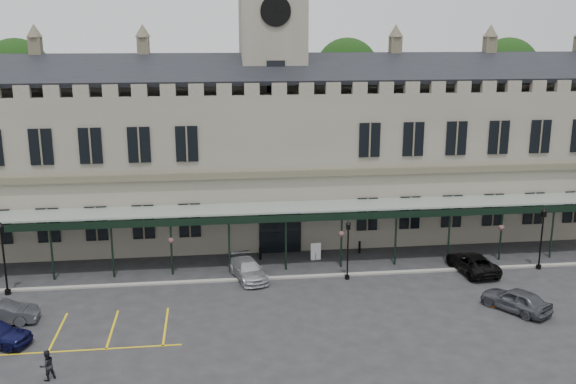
{
  "coord_description": "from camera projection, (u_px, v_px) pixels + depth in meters",
  "views": [
    {
      "loc": [
        -5.2,
        -35.61,
        16.48
      ],
      "look_at": [
        0.0,
        6.0,
        6.0
      ],
      "focal_mm": 40.0,
      "sensor_mm": 36.0,
      "label": 1
    }
  ],
  "objects": [
    {
      "name": "person_b",
      "position": [
        47.0,
        365.0,
        31.1
      ],
      "size": [
        0.96,
        0.93,
        1.55
      ],
      "primitive_type": "imported",
      "rotation": [
        0.0,
        0.0,
        3.83
      ],
      "color": "black",
      "rests_on": "ground"
    },
    {
      "name": "car_van",
      "position": [
        472.0,
        263.0,
        45.21
      ],
      "size": [
        2.71,
        5.03,
        1.34
      ],
      "primitive_type": "imported",
      "rotation": [
        0.0,
        0.0,
        3.24
      ],
      "color": "black",
      "rests_on": "ground"
    },
    {
      "name": "parking_markings",
      "position": [
        56.0,
        336.0,
        35.78
      ],
      "size": [
        16.0,
        6.0,
        0.01
      ],
      "primitive_type": null,
      "color": "gold",
      "rests_on": "ground"
    },
    {
      "name": "clock_tower",
      "position": [
        272.0,
        76.0,
        51.12
      ],
      "size": [
        5.6,
        5.6,
        24.8
      ],
      "color": "slate",
      "rests_on": "ground"
    },
    {
      "name": "tree_behind_left",
      "position": [
        17.0,
        74.0,
        57.22
      ],
      "size": [
        6.0,
        6.0,
        16.0
      ],
      "color": "#332314",
      "rests_on": "ground"
    },
    {
      "name": "lamp_post_right",
      "position": [
        542.0,
        233.0,
        45.28
      ],
      "size": [
        0.43,
        0.43,
        4.58
      ],
      "color": "black",
      "rests_on": "ground"
    },
    {
      "name": "car_right_a",
      "position": [
        516.0,
        300.0,
        38.84
      ],
      "size": [
        3.72,
        4.47,
        1.44
      ],
      "primitive_type": "imported",
      "rotation": [
        0.0,
        0.0,
        3.72
      ],
      "color": "#3E4046",
      "rests_on": "ground"
    },
    {
      "name": "bollard_left",
      "position": [
        260.0,
        253.0,
        47.69
      ],
      "size": [
        0.17,
        0.17,
        0.98
      ],
      "primitive_type": "cylinder",
      "color": "black",
      "rests_on": "ground"
    },
    {
      "name": "tree_behind_right",
      "position": [
        507.0,
        71.0,
        62.75
      ],
      "size": [
        6.0,
        6.0,
        16.0
      ],
      "color": "#332314",
      "rests_on": "ground"
    },
    {
      "name": "car_left_b",
      "position": [
        0.0,
        313.0,
        37.11
      ],
      "size": [
        4.21,
        1.65,
        1.37
      ],
      "primitive_type": "imported",
      "rotation": [
        0.0,
        0.0,
        1.62
      ],
      "color": "#3E4046",
      "rests_on": "ground"
    },
    {
      "name": "ground",
      "position": [
        300.0,
        312.0,
        38.9
      ],
      "size": [
        140.0,
        140.0,
        0.0
      ],
      "primitive_type": "plane",
      "color": "#242426"
    },
    {
      "name": "kerb",
      "position": [
        289.0,
        277.0,
        44.18
      ],
      "size": [
        60.0,
        0.4,
        0.12
      ],
      "primitive_type": "cube",
      "color": "gray",
      "rests_on": "ground"
    },
    {
      "name": "canopy",
      "position": [
        285.0,
        236.0,
        45.5
      ],
      "size": [
        50.0,
        4.1,
        4.3
      ],
      "color": "#8C9E93",
      "rests_on": "ground"
    },
    {
      "name": "bollard_right",
      "position": [
        359.0,
        247.0,
        49.06
      ],
      "size": [
        0.17,
        0.17,
        0.95
      ],
      "primitive_type": "cylinder",
      "color": "black",
      "rests_on": "ground"
    },
    {
      "name": "car_taxi",
      "position": [
        248.0,
        270.0,
        43.97
      ],
      "size": [
        2.89,
        4.79,
        1.3
      ],
      "primitive_type": "imported",
      "rotation": [
        0.0,
        0.0,
        0.25
      ],
      "color": "#A4A6AC",
      "rests_on": "ground"
    },
    {
      "name": "lamp_post_mid",
      "position": [
        348.0,
        244.0,
        43.43
      ],
      "size": [
        0.4,
        0.4,
        4.21
      ],
      "color": "black",
      "rests_on": "ground"
    },
    {
      "name": "sign_board",
      "position": [
        316.0,
        252.0,
        47.59
      ],
      "size": [
        0.76,
        0.1,
        1.3
      ],
      "rotation": [
        0.0,
        0.0,
        0.07
      ],
      "color": "black",
      "rests_on": "ground"
    },
    {
      "name": "tree_behind_mid",
      "position": [
        347.0,
        72.0,
        60.83
      ],
      "size": [
        6.0,
        6.0,
        16.0
      ],
      "color": "#332314",
      "rests_on": "ground"
    },
    {
      "name": "station_building",
      "position": [
        273.0,
        158.0,
        52.65
      ],
      "size": [
        60.0,
        10.36,
        17.3
      ],
      "color": "slate",
      "rests_on": "ground"
    },
    {
      "name": "lamp_post_left",
      "position": [
        3.0,
        252.0,
        40.77
      ],
      "size": [
        0.47,
        0.47,
        4.92
      ],
      "color": "black",
      "rests_on": "ground"
    },
    {
      "name": "traffic_cone",
      "position": [
        492.0,
        301.0,
        39.57
      ],
      "size": [
        0.42,
        0.42,
        0.67
      ],
      "rotation": [
        0.0,
        0.0,
        -0.34
      ],
      "color": "#E35F07",
      "rests_on": "ground"
    }
  ]
}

